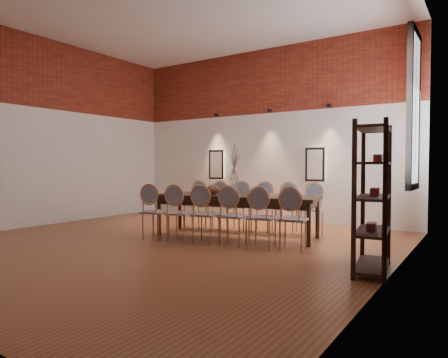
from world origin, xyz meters
The scene contains 32 objects.
floor centered at (0.00, 0.00, -0.01)m, with size 7.00×7.00×0.02m, color brown.
wall_back centered at (0.00, 3.55, 2.00)m, with size 7.00×0.10×4.00m, color silver.
wall_left centered at (-3.55, 0.00, 2.00)m, with size 0.10×7.00×4.00m, color silver.
wall_right centered at (3.55, 0.00, 2.00)m, with size 0.10×7.00×4.00m, color silver.
brick_band_back centered at (0.00, 3.48, 3.25)m, with size 7.00×0.02×1.50m, color maroon.
brick_band_left centered at (-3.48, 0.00, 3.25)m, with size 0.02×7.00×1.50m, color maroon.
niche_left centered at (-1.30, 3.45, 1.30)m, with size 0.36×0.06×0.66m, color #FFEAC6.
niche_right centered at (1.30, 3.45, 1.30)m, with size 0.36×0.06×0.66m, color #FFEAC6.
spot_fixture_left centered at (-1.30, 3.42, 2.55)m, with size 0.08×0.08×0.10m, color black.
spot_fixture_mid centered at (0.20, 3.42, 2.55)m, with size 0.08×0.08×0.10m, color black.
spot_fixture_right centered at (1.60, 3.42, 2.55)m, with size 0.08×0.08×0.10m, color black.
window_glass centered at (3.46, 2.00, 2.15)m, with size 0.02×0.78×2.38m, color silver.
window_frame centered at (3.44, 2.00, 2.15)m, with size 0.08×0.90×2.50m, color black.
window_mullion centered at (3.44, 2.00, 2.15)m, with size 0.06×0.06×2.40m, color black.
dining_table centered at (0.67, 1.20, 0.38)m, with size 2.92×0.94×0.75m, color #301C10.
chair_near_a centered at (-0.40, 0.24, 0.47)m, with size 0.44×0.44×0.94m, color #B9774E, non-canonical shape.
chair_near_b centered at (0.08, 0.33, 0.47)m, with size 0.44×0.44×0.94m, color #B9774E, non-canonical shape.
chair_near_c centered at (0.56, 0.42, 0.47)m, with size 0.44×0.44×0.94m, color #B9774E, non-canonical shape.
chair_near_d centered at (1.04, 0.50, 0.47)m, with size 0.44×0.44×0.94m, color #B9774E, non-canonical shape.
chair_near_e centered at (1.52, 0.59, 0.47)m, with size 0.44×0.44×0.94m, color #B9774E, non-canonical shape.
chair_near_f centered at (1.99, 0.68, 0.47)m, with size 0.44×0.44×0.94m, color #B9774E, non-canonical shape.
chair_far_a centered at (-0.66, 1.72, 0.47)m, with size 0.44×0.44×0.94m, color #B9774E, non-canonical shape.
chair_far_b centered at (-0.18, 1.80, 0.47)m, with size 0.44×0.44×0.94m, color #B9774E, non-canonical shape.
chair_far_c centered at (0.29, 1.89, 0.47)m, with size 0.44×0.44×0.94m, color #B9774E, non-canonical shape.
chair_far_d centered at (0.77, 1.98, 0.47)m, with size 0.44×0.44×0.94m, color #B9774E, non-canonical shape.
chair_far_e centered at (1.25, 2.06, 0.47)m, with size 0.44×0.44×0.94m, color #B9774E, non-canonical shape.
chair_far_f centered at (1.73, 2.15, 0.47)m, with size 0.44×0.44×0.94m, color #B9774E, non-canonical shape.
vase centered at (0.62, 1.19, 0.90)m, with size 0.14×0.14×0.30m, color silver.
dried_branches centered at (0.62, 1.19, 1.35)m, with size 0.50×0.50×0.70m, color brown, non-canonical shape.
bowl centered at (0.25, 1.07, 0.84)m, with size 0.24×0.24×0.18m, color #5A2B1B.
book centered at (0.49, 1.24, 0.77)m, with size 0.26×0.18×0.03m, color maroon.
shelving_rack centered at (3.28, 0.08, 0.90)m, with size 0.38×1.00×1.80m, color black, non-canonical shape.
Camera 1 is at (4.42, -4.89, 1.29)m, focal length 32.00 mm.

